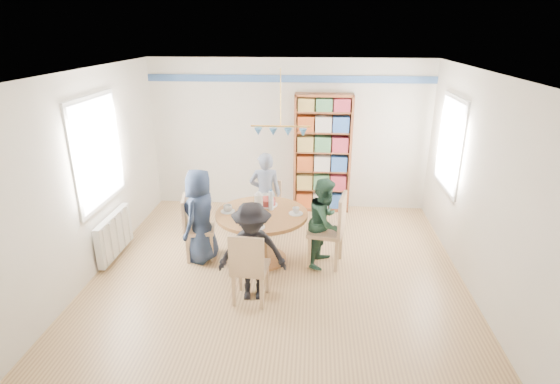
# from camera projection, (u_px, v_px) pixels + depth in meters

# --- Properties ---
(ground) EXTENTS (5.00, 5.00, 0.00)m
(ground) POSITION_uv_depth(u_px,v_px,m) (278.00, 273.00, 6.03)
(ground) COLOR tan
(room_shell) EXTENTS (5.00, 5.00, 5.00)m
(room_shell) POSITION_uv_depth(u_px,v_px,m) (265.00, 141.00, 6.27)
(room_shell) COLOR white
(room_shell) RESTS_ON ground
(radiator) EXTENTS (0.12, 1.00, 0.60)m
(radiator) POSITION_uv_depth(u_px,v_px,m) (115.00, 235.00, 6.36)
(radiator) COLOR silver
(radiator) RESTS_ON ground
(dining_table) EXTENTS (1.30, 1.30, 0.75)m
(dining_table) POSITION_uv_depth(u_px,v_px,m) (262.00, 225.00, 6.18)
(dining_table) COLOR #925D30
(dining_table) RESTS_ON ground
(chair_left) EXTENTS (0.50, 0.50, 0.95)m
(chair_left) POSITION_uv_depth(u_px,v_px,m) (193.00, 225.00, 6.27)
(chair_left) COLOR tan
(chair_left) RESTS_ON ground
(chair_right) EXTENTS (0.56, 0.56, 1.06)m
(chair_right) POSITION_uv_depth(u_px,v_px,m) (333.00, 227.00, 6.06)
(chair_right) COLOR tan
(chair_right) RESTS_ON ground
(chair_far) EXTENTS (0.48, 0.48, 0.85)m
(chair_far) POSITION_uv_depth(u_px,v_px,m) (268.00, 203.00, 7.17)
(chair_far) COLOR tan
(chair_far) RESTS_ON ground
(chair_near) EXTENTS (0.46, 0.46, 0.95)m
(chair_near) POSITION_uv_depth(u_px,v_px,m) (249.00, 265.00, 5.20)
(chair_near) COLOR tan
(chair_near) RESTS_ON ground
(person_left) EXTENTS (0.59, 0.76, 1.37)m
(person_left) POSITION_uv_depth(u_px,v_px,m) (200.00, 216.00, 6.17)
(person_left) COLOR #1C273E
(person_left) RESTS_ON ground
(person_right) EXTENTS (0.66, 0.75, 1.28)m
(person_right) POSITION_uv_depth(u_px,v_px,m) (325.00, 222.00, 6.09)
(person_right) COLOR #1C3829
(person_right) RESTS_ON ground
(person_far) EXTENTS (0.53, 0.37, 1.38)m
(person_far) POSITION_uv_depth(u_px,v_px,m) (265.00, 194.00, 6.96)
(person_far) COLOR gray
(person_far) RESTS_ON ground
(person_near) EXTENTS (0.87, 0.56, 1.28)m
(person_near) POSITION_uv_depth(u_px,v_px,m) (252.00, 252.00, 5.28)
(person_near) COLOR black
(person_near) RESTS_ON ground
(bookshelf) EXTENTS (1.01, 0.30, 2.12)m
(bookshelf) POSITION_uv_depth(u_px,v_px,m) (322.00, 155.00, 7.80)
(bookshelf) COLOR brown
(bookshelf) RESTS_ON ground
(tableware) EXTENTS (1.16, 1.16, 0.31)m
(tableware) POSITION_uv_depth(u_px,v_px,m) (260.00, 207.00, 6.12)
(tableware) COLOR white
(tableware) RESTS_ON dining_table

